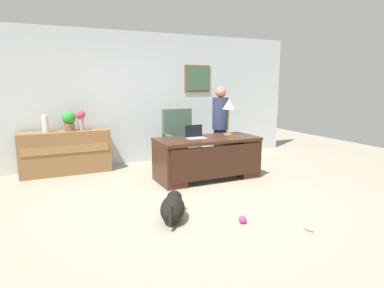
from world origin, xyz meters
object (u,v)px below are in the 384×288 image
object	(u,v)px
desk	(208,157)
dog_lying	(173,207)
potted_plant	(69,120)
armchair	(180,142)
vase_with_flowers	(81,118)
dog_toy_ball	(243,220)
person_standing	(220,126)
credenza	(66,152)
desk_lamp	(229,107)
dog_toy_bone	(308,228)
laptop	(195,135)
vase_empty	(45,124)

from	to	relation	value
desk	dog_lying	bearing A→B (deg)	-131.37
dog_lying	potted_plant	size ratio (longest dim) A/B	1.87
armchair	vase_with_flowers	distance (m)	1.94
dog_toy_ball	person_standing	bearing A→B (deg)	65.88
credenza	desk_lamp	distance (m)	3.15
desk	person_standing	xyz separation A→B (m)	(0.62, 0.65, 0.42)
dog_toy_ball	desk	bearing A→B (deg)	74.79
armchair	dog_toy_ball	xyz separation A→B (m)	(-0.38, -2.80, -0.46)
desk	vase_with_flowers	distance (m)	2.50
credenza	desk	bearing A→B (deg)	-33.16
desk	armchair	size ratio (longest dim) A/B	1.54
dog_toy_ball	dog_toy_bone	distance (m)	0.75
armchair	dog_toy_bone	size ratio (longest dim) A/B	7.71
armchair	person_standing	size ratio (longest dim) A/B	0.73
armchair	credenza	bearing A→B (deg)	166.10
desk	credenza	size ratio (longest dim) A/B	1.12
credenza	armchair	world-z (taller)	armchair
desk_lamp	vase_with_flowers	size ratio (longest dim) A/B	1.75
desk	vase_with_flowers	xyz separation A→B (m)	(-1.92, 1.46, 0.64)
armchair	potted_plant	size ratio (longest dim) A/B	3.24
person_standing	armchair	bearing A→B (deg)	158.86
dog_toy_bone	vase_with_flowers	bearing A→B (deg)	117.62
desk_lamp	potted_plant	distance (m)	2.95
dog_lying	dog_toy_bone	bearing A→B (deg)	-36.58
armchair	desk_lamp	world-z (taller)	desk_lamp
laptop	vase_with_flowers	size ratio (longest dim) A/B	0.85
dog_lying	desk_lamp	size ratio (longest dim) A/B	1.03
desk	person_standing	bearing A→B (deg)	46.37
armchair	vase_empty	xyz separation A→B (m)	(-2.41, 0.52, 0.44)
vase_empty	potted_plant	size ratio (longest dim) A/B	0.85
armchair	dog_toy_bone	bearing A→B (deg)	-86.58
potted_plant	dog_toy_bone	xyz separation A→B (m)	(2.20, -3.81, -0.97)
laptop	potted_plant	world-z (taller)	potted_plant
person_standing	potted_plant	xyz separation A→B (m)	(-2.75, 0.81, 0.18)
armchair	dog_lying	distance (m)	2.60
armchair	dog_toy_bone	world-z (taller)	armchair
laptop	vase_with_flowers	distance (m)	2.22
credenza	potted_plant	bearing A→B (deg)	0.79
person_standing	dog_toy_ball	bearing A→B (deg)	-114.12
credenza	person_standing	distance (m)	2.99
vase_with_flowers	dog_toy_bone	size ratio (longest dim) A/B	2.48
vase_with_flowers	credenza	bearing A→B (deg)	-179.75
person_standing	vase_with_flowers	size ratio (longest dim) A/B	4.28
desk	laptop	bearing A→B (deg)	162.63
vase_with_flowers	dog_toy_ball	bearing A→B (deg)	-66.94
potted_plant	desk_lamp	bearing A→B (deg)	-26.73
dog_toy_bone	potted_plant	bearing A→B (deg)	120.05
dog_lying	vase_empty	world-z (taller)	vase_empty
person_standing	dog_toy_bone	bearing A→B (deg)	-100.36
potted_plant	dog_toy_ball	bearing A→B (deg)	-63.93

